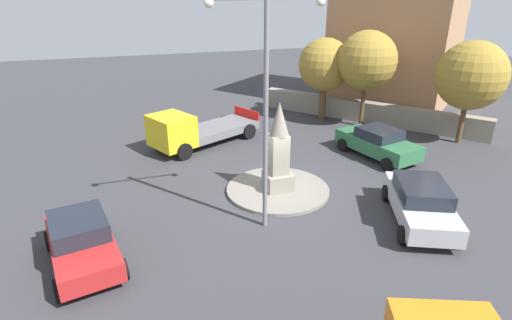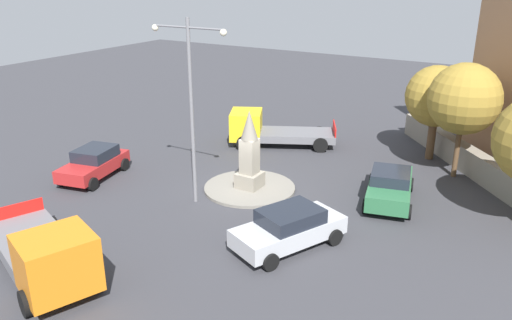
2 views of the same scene
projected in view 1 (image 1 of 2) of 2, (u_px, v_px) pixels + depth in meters
ground_plane at (278, 191)px, 17.12m from camera, size 80.00×80.00×0.00m
traffic_island at (278, 189)px, 17.09m from camera, size 4.29×4.29×0.13m
monument at (279, 152)px, 16.42m from camera, size 1.08×1.08×3.70m
streetlamp at (266, 92)px, 12.75m from camera, size 3.68×0.28×7.98m
car_silver_near_island at (421, 202)px, 14.62m from camera, size 3.37×4.65×1.51m
car_red_far_side at (81, 241)px, 12.40m from camera, size 2.62×4.15×1.49m
car_green_approaching at (378, 142)px, 20.28m from camera, size 2.79×4.58×1.50m
truck_yellow_parked_left at (193, 130)px, 21.44m from camera, size 6.38×4.59×2.00m
stone_boundary_wall at (366, 112)px, 25.71m from camera, size 9.71×11.37×1.27m
corner_building at (400, 25)px, 28.19m from camera, size 11.11×11.02×10.98m
tree_near_wall at (325, 65)px, 25.10m from camera, size 3.24×3.24×5.11m
tree_mid_cluster at (367, 61)px, 23.63m from camera, size 3.44×3.44×5.69m
tree_far_corner at (471, 76)px, 21.02m from camera, size 3.56×3.56×5.47m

